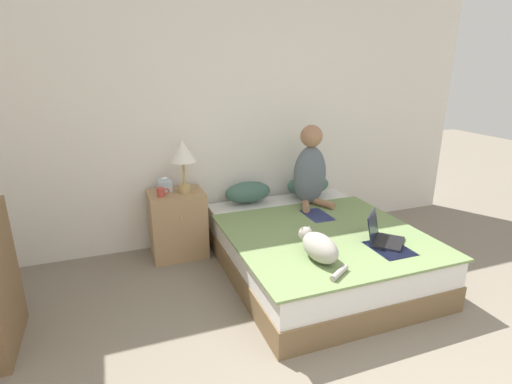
{
  "coord_description": "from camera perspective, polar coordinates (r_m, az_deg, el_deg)",
  "views": [
    {
      "loc": [
        -1.21,
        -0.61,
        1.81
      ],
      "look_at": [
        -0.12,
        2.32,
        0.79
      ],
      "focal_mm": 28.0,
      "sensor_mm": 36.0,
      "label": 1
    }
  ],
  "objects": [
    {
      "name": "table_lamp",
      "position": [
        3.71,
        -10.42,
        5.42
      ],
      "size": [
        0.25,
        0.25,
        0.5
      ],
      "color": "tan",
      "rests_on": "nightstand"
    },
    {
      "name": "person_sitting",
      "position": [
        3.98,
        7.76,
        3.2
      ],
      "size": [
        0.36,
        0.36,
        0.8
      ],
      "color": "slate",
      "rests_on": "bed"
    },
    {
      "name": "bed",
      "position": [
        3.64,
        8.37,
        -8.09
      ],
      "size": [
        1.58,
        1.92,
        0.44
      ],
      "color": "brown",
      "rests_on": "ground_plane"
    },
    {
      "name": "nightstand",
      "position": [
        3.94,
        -11.11,
        -4.49
      ],
      "size": [
        0.51,
        0.42,
        0.65
      ],
      "color": "tan",
      "rests_on": "ground_plane"
    },
    {
      "name": "cat_tabby",
      "position": [
        2.95,
        8.98,
        -7.72
      ],
      "size": [
        0.22,
        0.58,
        0.2
      ],
      "rotation": [
        0.0,
        0.0,
        1.63
      ],
      "color": "#A8A399",
      "rests_on": "bed"
    },
    {
      "name": "coffee_mug",
      "position": [
        3.73,
        -13.4,
        -0.0
      ],
      "size": [
        0.12,
        0.07,
        0.08
      ],
      "color": "#B24238",
      "rests_on": "nightstand"
    },
    {
      "name": "pillow_near",
      "position": [
        4.08,
        -1.17,
        -0.01
      ],
      "size": [
        0.48,
        0.25,
        0.21
      ],
      "color": "#42665B",
      "rests_on": "bed"
    },
    {
      "name": "pillow_far",
      "position": [
        4.35,
        7.45,
        0.97
      ],
      "size": [
        0.48,
        0.25,
        0.21
      ],
      "color": "#42665B",
      "rests_on": "bed"
    },
    {
      "name": "laptop_open",
      "position": [
        3.36,
        17.68,
        -6.05
      ],
      "size": [
        0.39,
        0.39,
        0.23
      ],
      "rotation": [
        0.0,
        0.0,
        0.75
      ],
      "color": "black",
      "rests_on": "bed"
    },
    {
      "name": "wall_back",
      "position": [
        4.1,
        -3.17,
        10.52
      ],
      "size": [
        5.48,
        0.05,
        2.55
      ],
      "color": "white",
      "rests_on": "ground_plane"
    },
    {
      "name": "tissue_box",
      "position": [
        3.86,
        -12.9,
        0.94
      ],
      "size": [
        0.12,
        0.12,
        0.14
      ],
      "color": "silver",
      "rests_on": "nightstand"
    }
  ]
}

